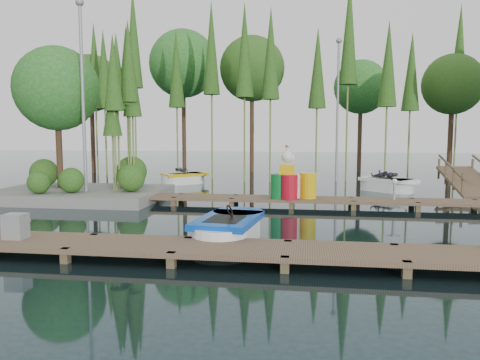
# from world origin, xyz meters

# --- Properties ---
(ground_plane) EXTENTS (90.00, 90.00, 0.00)m
(ground_plane) POSITION_xyz_m (0.00, 0.00, 0.00)
(ground_plane) COLOR #1C2F34
(near_dock) EXTENTS (18.00, 1.50, 0.50)m
(near_dock) POSITION_xyz_m (0.00, -4.50, 0.23)
(near_dock) COLOR brown
(near_dock) RESTS_ON ground
(far_dock) EXTENTS (15.00, 1.20, 0.50)m
(far_dock) POSITION_xyz_m (1.00, 2.50, 0.23)
(far_dock) COLOR brown
(far_dock) RESTS_ON ground
(island) EXTENTS (6.20, 4.20, 6.75)m
(island) POSITION_xyz_m (-6.30, 3.29, 3.18)
(island) COLOR slate
(island) RESTS_ON ground
(tree_screen) EXTENTS (34.42, 18.53, 10.31)m
(tree_screen) POSITION_xyz_m (-2.04, 10.60, 6.12)
(tree_screen) COLOR #432C1C
(tree_screen) RESTS_ON ground
(lamp_island) EXTENTS (0.30, 0.30, 7.25)m
(lamp_island) POSITION_xyz_m (-5.50, 2.50, 4.26)
(lamp_island) COLOR gray
(lamp_island) RESTS_ON ground
(lamp_rear) EXTENTS (0.30, 0.30, 7.25)m
(lamp_rear) POSITION_xyz_m (4.00, 11.00, 4.26)
(lamp_rear) COLOR gray
(lamp_rear) RESTS_ON ground
(ramp) EXTENTS (1.50, 3.94, 1.49)m
(ramp) POSITION_xyz_m (9.00, 6.50, 0.59)
(ramp) COLOR brown
(ramp) RESTS_ON ground
(boat_blue) EXTENTS (1.59, 2.94, 0.94)m
(boat_blue) POSITION_xyz_m (0.73, -2.91, 0.27)
(boat_blue) COLOR white
(boat_blue) RESTS_ON ground
(boat_yellow_far) EXTENTS (2.63, 2.42, 1.24)m
(boat_yellow_far) POSITION_xyz_m (-3.48, 8.69, 0.26)
(boat_yellow_far) COLOR white
(boat_yellow_far) RESTS_ON ground
(boat_white_far) EXTENTS (2.82, 2.71, 1.28)m
(boat_white_far) POSITION_xyz_m (5.96, 7.15, 0.29)
(boat_white_far) COLOR white
(boat_white_far) RESTS_ON ground
(utility_cabinet) EXTENTS (0.44, 0.37, 0.53)m
(utility_cabinet) POSITION_xyz_m (-3.61, -4.50, 0.57)
(utility_cabinet) COLOR gray
(utility_cabinet) RESTS_ON near_dock
(yellow_barrel) EXTENTS (0.58, 0.58, 0.87)m
(yellow_barrel) POSITION_xyz_m (2.55, 2.50, 0.74)
(yellow_barrel) COLOR #DBB20B
(yellow_barrel) RESTS_ON far_dock
(drum_cluster) EXTENTS (1.10, 1.01, 1.90)m
(drum_cluster) POSITION_xyz_m (1.87, 2.35, 0.86)
(drum_cluster) COLOR #0B6727
(drum_cluster) RESTS_ON far_dock
(seagull_post) EXTENTS (0.44, 0.24, 0.71)m
(seagull_post) POSITION_xyz_m (5.40, 2.50, 0.78)
(seagull_post) COLOR gray
(seagull_post) RESTS_ON far_dock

